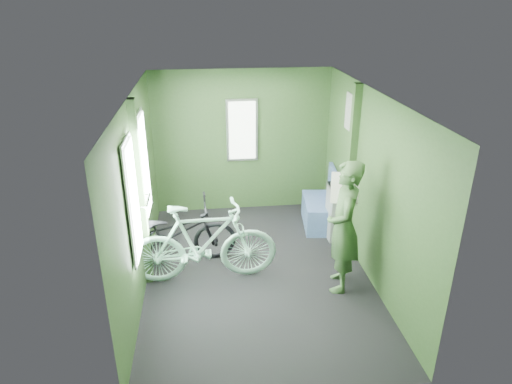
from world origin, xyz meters
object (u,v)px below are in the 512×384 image
Objects in this scene: waste_box at (337,212)px; passenger at (344,227)px; bicycle_black at (175,262)px; bench_seat at (321,210)px; bicycle_mint at (205,281)px.

passenger is at bearing -103.38° from waste_box.
bicycle_black is 1.03× the size of passenger.
passenger is (2.05, -0.78, 0.82)m from bicycle_black.
passenger is 1.30m from waste_box.
bicycle_black is at bearing -96.93° from passenger.
waste_box is 0.46m from bench_seat.
bench_seat is at bearing -55.25° from bicycle_mint.
bicycle_black is 0.63m from bicycle_mint.
bicycle_mint is 2.17m from waste_box.
waste_box is at bearing -66.22° from bicycle_mint.
passenger is 1.84× the size of bench_seat.
waste_box reaches higher than bicycle_mint.
passenger is at bearing -89.53° from bench_seat.
bicycle_mint is 2.26m from bench_seat.
passenger is at bearing -101.38° from bicycle_mint.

